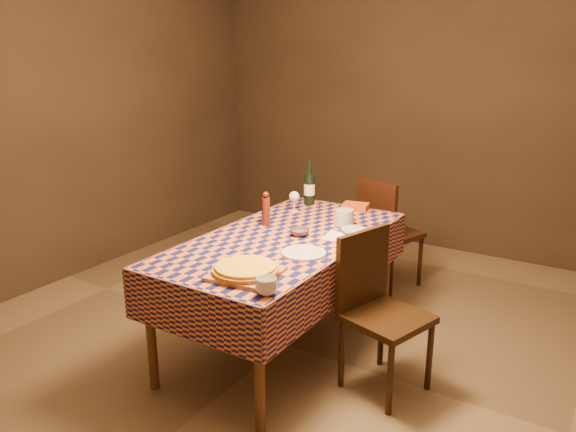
{
  "coord_description": "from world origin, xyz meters",
  "views": [
    {
      "loc": [
        1.82,
        -2.87,
        1.93
      ],
      "look_at": [
        0.0,
        0.05,
        0.9
      ],
      "focal_mm": 35.0,
      "sensor_mm": 36.0,
      "label": 1
    }
  ],
  "objects": [
    {
      "name": "wine_glass",
      "position": [
        -0.26,
        0.55,
        0.88
      ],
      "size": [
        0.08,
        0.08,
        0.15
      ],
      "color": "white",
      "rests_on": "dining_table"
    },
    {
      "name": "bowl",
      "position": [
        0.06,
        0.09,
        0.79
      ],
      "size": [
        0.14,
        0.14,
        0.04
      ],
      "primitive_type": "imported",
      "rotation": [
        0.0,
        0.0,
        -0.11
      ],
      "color": "#5A424B",
      "rests_on": "dining_table"
    },
    {
      "name": "white_plate",
      "position": [
        0.26,
        -0.2,
        0.78
      ],
      "size": [
        0.29,
        0.29,
        0.02
      ],
      "primitive_type": "cylinder",
      "rotation": [
        0.0,
        0.0,
        0.09
      ],
      "color": "white",
      "rests_on": "dining_table"
    },
    {
      "name": "dining_table",
      "position": [
        0.0,
        0.0,
        0.69
      ],
      "size": [
        0.94,
        1.84,
        0.77
      ],
      "color": "brown",
      "rests_on": "ground"
    },
    {
      "name": "room",
      "position": [
        0.0,
        0.0,
        1.35
      ],
      "size": [
        5.0,
        5.1,
        2.7
      ],
      "color": "brown",
      "rests_on": "ground"
    },
    {
      "name": "deli_tub",
      "position": [
        0.21,
        0.44,
        0.82
      ],
      "size": [
        0.14,
        0.14,
        0.11
      ],
      "primitive_type": "cylinder",
      "rotation": [
        0.0,
        0.0,
        -0.09
      ],
      "color": "silver",
      "rests_on": "dining_table"
    },
    {
      "name": "flour_bag",
      "position": [
        0.35,
        0.3,
        0.8
      ],
      "size": [
        0.23,
        0.2,
        0.06
      ],
      "primitive_type": "ellipsoid",
      "rotation": [
        0.0,
        0.0,
        0.35
      ],
      "color": "#A0A6CD",
      "rests_on": "dining_table"
    },
    {
      "name": "wine_bottle",
      "position": [
        -0.26,
        0.78,
        0.9
      ],
      "size": [
        0.11,
        0.11,
        0.34
      ],
      "color": "black",
      "rests_on": "dining_table"
    },
    {
      "name": "tumbler",
      "position": [
        0.39,
        -0.78,
        0.81
      ],
      "size": [
        0.14,
        0.14,
        0.09
      ],
      "primitive_type": "imported",
      "rotation": [
        0.0,
        0.0,
        -0.3
      ],
      "color": "silver",
      "rests_on": "dining_table"
    },
    {
      "name": "pepper_mill",
      "position": [
        -0.24,
        0.16,
        0.88
      ],
      "size": [
        0.06,
        0.06,
        0.24
      ],
      "color": "#4F1A12",
      "rests_on": "dining_table"
    },
    {
      "name": "cutting_board",
      "position": [
        0.16,
        -0.64,
        0.78
      ],
      "size": [
        0.37,
        0.37,
        0.02
      ],
      "primitive_type": "cube",
      "rotation": [
        0.0,
        0.0,
        0.12
      ],
      "color": "#A9794F",
      "rests_on": "dining_table"
    },
    {
      "name": "takeout_container",
      "position": [
        0.11,
        0.83,
        0.79
      ],
      "size": [
        0.21,
        0.16,
        0.05
      ],
      "primitive_type": "cube",
      "rotation": [
        0.0,
        0.0,
        0.19
      ],
      "color": "#B74618",
      "rests_on": "dining_table"
    },
    {
      "name": "pizza",
      "position": [
        0.16,
        -0.64,
        0.81
      ],
      "size": [
        0.4,
        0.4,
        0.04
      ],
      "color": "#A1631A",
      "rests_on": "cutting_board"
    },
    {
      "name": "chair_right",
      "position": [
        0.69,
        -0.08,
        0.52
      ],
      "size": [
        0.53,
        0.53,
        0.93
      ],
      "color": "black",
      "rests_on": "ground"
    },
    {
      "name": "chair_far",
      "position": [
        0.17,
        1.27,
        0.52
      ],
      "size": [
        0.54,
        0.54,
        0.93
      ],
      "color": "black",
      "rests_on": "ground"
    },
    {
      "name": "flour_patch",
      "position": [
        0.33,
        0.2,
        0.77
      ],
      "size": [
        0.27,
        0.22,
        0.0
      ],
      "primitive_type": "cube",
      "rotation": [
        0.0,
        0.0,
        0.14
      ],
      "color": "white",
      "rests_on": "dining_table"
    }
  ]
}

